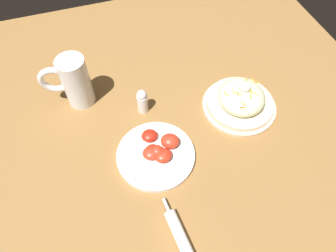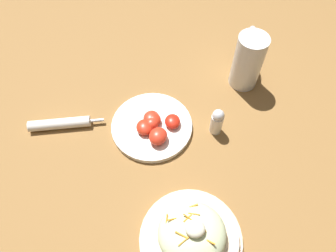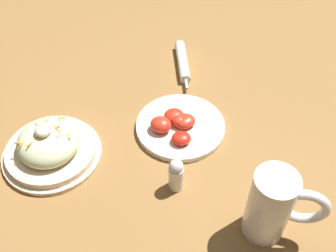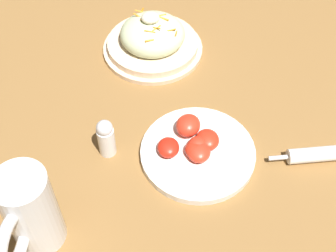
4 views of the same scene
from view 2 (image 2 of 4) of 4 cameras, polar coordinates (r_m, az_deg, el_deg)
ground_plane at (r=0.82m, az=-0.93°, el=-2.31°), size 1.43×1.43×0.00m
salad_plate at (r=0.69m, az=4.26°, el=-19.10°), size 0.22×0.22×0.10m
beer_mug at (r=0.91m, az=14.08°, el=11.09°), size 0.08×0.14×0.16m
napkin_roll at (r=0.87m, az=-18.81°, el=0.40°), size 0.19×0.04×0.03m
tomato_plate at (r=0.82m, az=-2.74°, el=0.02°), size 0.21×0.21×0.05m
salt_shaker at (r=0.80m, az=8.81°, el=0.86°), size 0.03×0.03×0.08m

